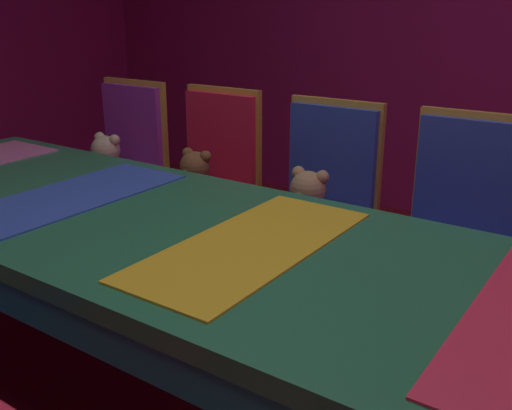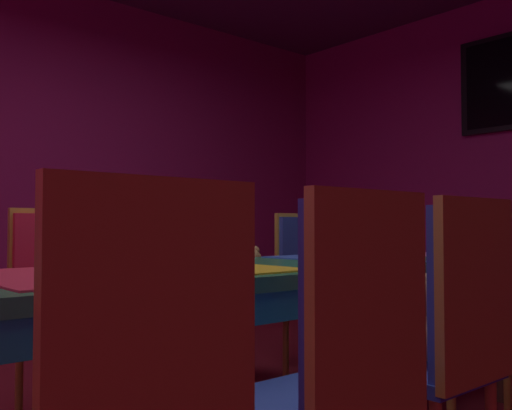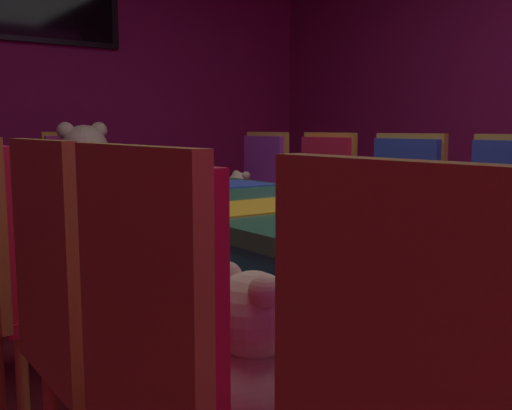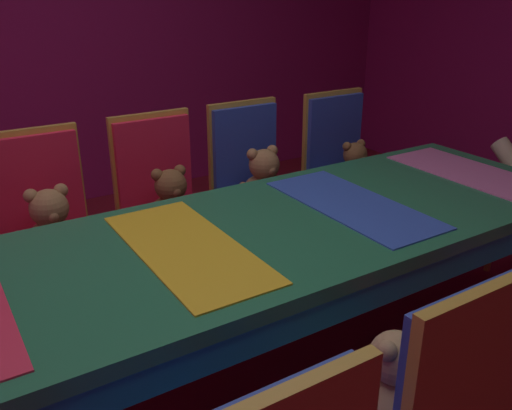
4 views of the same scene
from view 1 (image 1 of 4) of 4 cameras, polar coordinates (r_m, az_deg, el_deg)
The scene contains 8 objects.
banquet_table at distance 1.58m, azimuth -0.34°, elevation -6.69°, with size 0.90×3.42×0.75m.
chair_right_2 at distance 2.24m, azimuth 19.25°, elevation -1.51°, with size 0.42×0.41×0.98m.
chair_right_3 at distance 2.40m, azimuth 6.69°, elevation 0.79°, with size 0.42×0.41×0.98m.
teddy_right_3 at distance 2.29m, azimuth 4.97°, elevation -0.50°, with size 0.23×0.30×0.29m.
chair_right_4 at distance 2.74m, azimuth -4.07°, elevation 3.13°, with size 0.42×0.41×0.98m.
teddy_right_4 at distance 2.64m, azimuth -6.00°, elevation 2.01°, with size 0.23×0.29×0.28m.
chair_right_5 at distance 3.07m, azimuth -12.43°, elevation 4.49°, with size 0.42×0.41×0.98m.
teddy_right_5 at distance 2.98m, azimuth -14.42°, elevation 3.61°, with size 0.24×0.30×0.29m.
Camera 1 is at (-1.16, -0.82, 1.34)m, focal length 40.99 mm.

